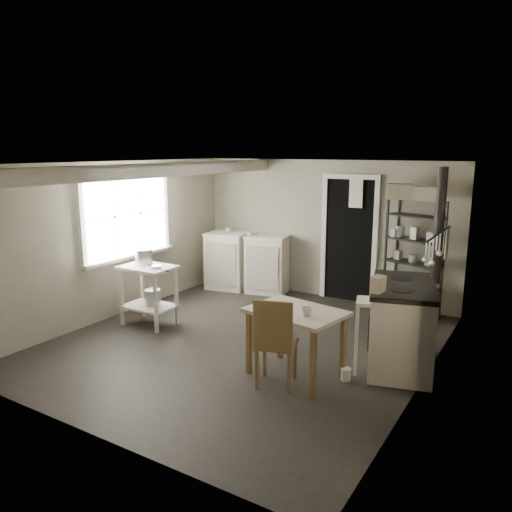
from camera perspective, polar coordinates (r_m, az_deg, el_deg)
The scene contains 31 objects.
floor at distance 6.60m, azimuth -1.38°, elevation -9.85°, with size 5.00×5.00×0.00m, color black.
ceiling at distance 6.12m, azimuth -1.49°, elevation 10.54°, with size 5.00×5.00×0.00m, color white.
wall_back at distance 8.43m, azimuth 7.81°, elevation 3.02°, with size 4.50×0.02×2.30m, color #A09C88.
wall_front at distance 4.44m, azimuth -19.25°, elevation -5.88°, with size 4.50×0.02×2.30m, color #A09C88.
wall_left at distance 7.69m, azimuth -15.68°, elevation 1.80°, with size 0.02×5.00×2.30m, color #A09C88.
wall_right at distance 5.41m, azimuth 19.05°, elevation -2.66°, with size 0.02×5.00×2.30m, color #A09C88.
window at distance 7.75m, azimuth -14.60°, elevation 4.56°, with size 0.12×1.76×1.28m, color white, non-canonical shape.
doorway at distance 8.27m, azimuth 10.55°, elevation 1.69°, with size 0.96×0.10×2.08m, color white, non-canonical shape.
ceiling_beam at distance 6.85m, azimuth -10.08°, elevation 9.69°, with size 0.18×5.00×0.18m, color white, non-canonical shape.
wallpaper_panel at distance 5.42m, azimuth 18.95°, elevation -2.65°, with size 0.01×5.00×2.30m, color beige, non-canonical shape.
utensil_rail at distance 5.92m, azimuth 20.03°, elevation 2.46°, with size 0.06×1.20×0.44m, color #BBBABD, non-canonical shape.
prep_table at distance 7.29m, azimuth -12.13°, elevation -4.65°, with size 0.75×0.54×0.86m, color white, non-canonical shape.
stockpot at distance 7.30m, azimuth -12.71°, elevation -0.26°, with size 0.25×0.25×0.26m, color #BBBABD.
saucepan at distance 7.02m, azimuth -11.44°, elevation -1.45°, with size 0.17×0.17×0.10m, color #BBBABD.
bucket at distance 7.30m, azimuth -11.74°, elevation -4.73°, with size 0.23×0.23×0.25m, color #BBBABD.
base_cabinets at distance 8.89m, azimuth -0.92°, elevation -0.93°, with size 1.54×0.66×1.01m, color silver, non-canonical shape.
mixing_bowl at distance 8.72m, azimuth -0.61°, elevation 2.12°, with size 0.28×0.28×0.07m, color silver.
counter_cup at distance 8.91m, azimuth -3.17°, elevation 2.39°, with size 0.11×0.11×0.09m, color silver.
shelf_rack at distance 7.73m, azimuth 17.57°, elevation 0.22°, with size 0.83×0.32×1.75m, color black, non-canonical shape.
shelf_jar at distance 7.77m, azimuth 15.55°, elevation 3.49°, with size 0.08×0.08×0.18m, color silver.
storage_box_a at distance 7.61m, azimuth 16.08°, elevation 8.20°, with size 0.33×0.29×0.23m, color #C1B69B.
storage_box_b at distance 7.55m, azimuth 19.11°, elevation 7.83°, with size 0.30×0.28×0.19m, color #C1B69B.
stove at distance 6.03m, azimuth 16.26°, elevation -8.05°, with size 0.69×1.24×0.98m, color silver, non-canonical shape.
stovepipe at distance 6.18m, azimuth 20.20°, elevation 3.20°, with size 0.10×0.10×1.28m, color black, non-canonical shape.
side_ledge at distance 5.65m, azimuth 14.14°, elevation -9.41°, with size 0.58×0.31×0.89m, color white, non-canonical shape.
oats_box at distance 5.46m, azimuth 13.76°, elevation -3.75°, with size 0.11×0.18×0.27m, color #C1B69B.
work_table at distance 5.58m, azimuth 4.53°, elevation -9.93°, with size 1.01×0.70×0.76m, color beige, non-canonical shape.
table_cup at distance 5.25m, azimuth 5.82°, elevation -6.39°, with size 0.10×0.10×0.10m, color silver.
chair at distance 5.34m, azimuth 2.37°, elevation -9.69°, with size 0.41×0.43×0.98m, color brown, non-canonical shape.
flour_sack at distance 7.83m, azimuth 16.28°, elevation -4.91°, with size 0.44×0.37×0.52m, color silver.
floor_crock at distance 5.66m, azimuth 10.24°, elevation -13.11°, with size 0.11×0.11×0.14m, color silver.
Camera 1 is at (3.31, -5.14, 2.47)m, focal length 35.00 mm.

